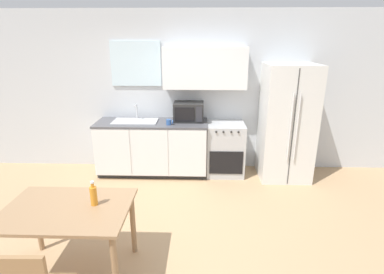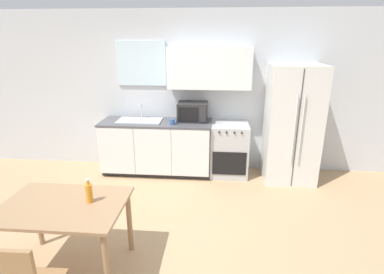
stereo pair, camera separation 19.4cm
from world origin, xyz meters
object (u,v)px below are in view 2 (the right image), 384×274
object	(u,v)px
refrigerator	(292,124)
dining_table	(64,214)
oven_range	(229,149)
microwave	(193,112)
drink_bottle	(89,193)
coffee_mug	(173,122)

from	to	relation	value
refrigerator	dining_table	xyz separation A→B (m)	(-2.63, -2.34, -0.29)
oven_range	microwave	world-z (taller)	microwave
dining_table	drink_bottle	xyz separation A→B (m)	(0.24, 0.07, 0.21)
dining_table	oven_range	bearing A→B (deg)	55.55
coffee_mug	drink_bottle	size ratio (longest dim) A/B	0.46
refrigerator	dining_table	distance (m)	3.54
drink_bottle	oven_range	bearing A→B (deg)	58.97
coffee_mug	refrigerator	bearing A→B (deg)	3.28
microwave	drink_bottle	bearing A→B (deg)	-108.01
refrigerator	dining_table	size ratio (longest dim) A/B	1.61
microwave	dining_table	world-z (taller)	microwave
microwave	drink_bottle	xyz separation A→B (m)	(-0.79, -2.43, -0.22)
dining_table	drink_bottle	world-z (taller)	drink_bottle
drink_bottle	refrigerator	bearing A→B (deg)	43.64
coffee_mug	drink_bottle	bearing A→B (deg)	-102.65
coffee_mug	dining_table	bearing A→B (deg)	-108.10
oven_range	drink_bottle	xyz separation A→B (m)	(-1.41, -2.35, 0.40)
refrigerator	drink_bottle	size ratio (longest dim) A/B	7.66
refrigerator	coffee_mug	distance (m)	1.91
oven_range	drink_bottle	bearing A→B (deg)	-121.03
oven_range	microwave	bearing A→B (deg)	173.15
oven_range	coffee_mug	bearing A→B (deg)	-168.85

